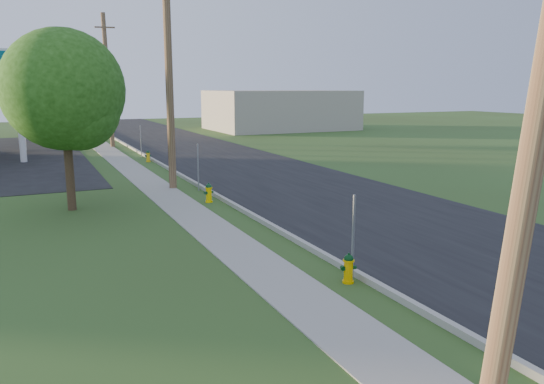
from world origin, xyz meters
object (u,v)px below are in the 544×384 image
(utility_pole_far, at_px, (108,81))
(tree_verge, at_px, (67,95))
(price_pylon, at_px, (60,64))
(hydrant_near, at_px, (348,268))
(hydrant_mid, at_px, (209,193))
(hydrant_far, at_px, (148,156))
(utility_pole_mid, at_px, (169,72))
(tree_lot, at_px, (19,84))

(utility_pole_far, bearing_deg, tree_verge, -101.62)
(price_pylon, bearing_deg, hydrant_near, -75.91)
(tree_verge, bearing_deg, utility_pole_far, 78.38)
(price_pylon, xyz_separation_m, hydrant_mid, (4.43, -8.90, -5.06))
(hydrant_near, distance_m, hydrant_far, 21.66)
(utility_pole_mid, relative_size, hydrant_far, 13.94)
(hydrant_near, relative_size, hydrant_mid, 0.92)
(utility_pole_far, relative_size, hydrant_near, 13.59)
(tree_lot, relative_size, hydrant_far, 10.16)
(price_pylon, height_order, hydrant_far, price_pylon)
(utility_pole_far, relative_size, tree_lot, 1.33)
(price_pylon, distance_m, tree_verge, 8.24)
(utility_pole_far, distance_m, tree_lot, 9.84)
(utility_pole_far, bearing_deg, hydrant_far, -85.25)
(hydrant_mid, bearing_deg, utility_pole_mid, 98.84)
(hydrant_mid, bearing_deg, price_pylon, 116.46)
(price_pylon, height_order, tree_lot, tree_lot)
(tree_verge, distance_m, hydrant_mid, 6.09)
(utility_pole_far, xyz_separation_m, tree_lot, (-5.88, 7.88, -0.20))
(utility_pole_mid, relative_size, hydrant_near, 14.01)
(utility_pole_mid, xyz_separation_m, hydrant_mid, (0.53, -3.40, -4.58))
(tree_verge, xyz_separation_m, tree_lot, (-1.64, 28.51, 0.52))
(tree_verge, bearing_deg, hydrant_far, 66.35)
(price_pylon, xyz_separation_m, tree_verge, (-0.34, -8.12, -1.36))
(utility_pole_far, height_order, price_pylon, utility_pole_far)
(hydrant_far, bearing_deg, utility_pole_mid, -94.96)
(hydrant_near, bearing_deg, tree_verge, 115.80)
(tree_verge, distance_m, hydrant_near, 11.97)
(hydrant_mid, bearing_deg, hydrant_far, 88.89)
(tree_lot, relative_size, hydrant_near, 10.21)
(utility_pole_mid, bearing_deg, utility_pole_far, 90.00)
(price_pylon, relative_size, hydrant_mid, 9.05)
(hydrant_far, bearing_deg, tree_verge, -113.65)
(utility_pole_mid, relative_size, utility_pole_far, 1.03)
(hydrant_far, bearing_deg, utility_pole_far, 94.75)
(price_pylon, distance_m, hydrant_far, 7.65)
(utility_pole_mid, relative_size, price_pylon, 1.43)
(utility_pole_far, xyz_separation_m, hydrant_far, (0.76, -9.20, -4.46))
(utility_pole_mid, xyz_separation_m, tree_verge, (-4.24, -2.62, -0.88))
(utility_pole_mid, xyz_separation_m, tree_lot, (-5.88, 25.88, -0.35))
(utility_pole_far, xyz_separation_m, hydrant_mid, (0.53, -21.40, -4.43))
(price_pylon, xyz_separation_m, hydrant_near, (4.61, -18.36, -5.09))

